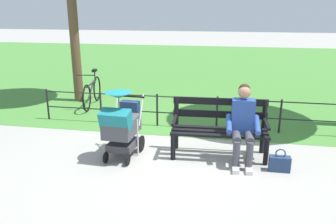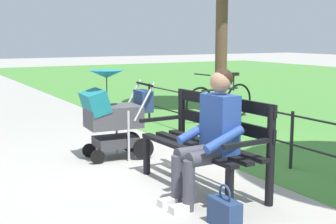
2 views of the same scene
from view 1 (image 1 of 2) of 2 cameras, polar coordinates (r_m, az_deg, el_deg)
name	(u,v)px [view 1 (image 1 of 2)]	position (r m, az deg, el deg)	size (l,w,h in m)	color
ground_plane	(176,154)	(5.98, 1.40, -6.96)	(60.00, 60.00, 0.00)	#9E9B93
grass_lawn	(209,68)	(14.43, 6.81, 7.36)	(40.00, 16.00, 0.01)	#478438
park_bench	(219,125)	(5.84, 8.56, -2.22)	(1.62, 0.67, 0.96)	black
person_on_bench	(243,122)	(5.58, 12.39, -1.70)	(0.55, 0.74, 1.28)	#42424C
stroller	(122,124)	(5.69, -7.75, -1.99)	(0.55, 0.92, 1.15)	black
handbag	(280,163)	(5.61, 18.09, -8.13)	(0.32, 0.14, 0.37)	navy
park_fence	(187,109)	(7.11, 3.12, 0.57)	(6.30, 0.04, 0.70)	black
bicycle	(92,92)	(8.93, -12.51, 3.32)	(0.44, 1.65, 0.89)	black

